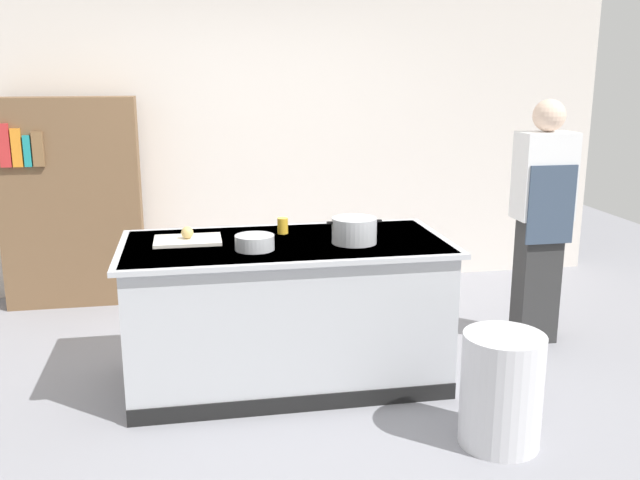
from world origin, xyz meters
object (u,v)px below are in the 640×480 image
(trash_bin, at_px, (501,390))
(bookshelf, at_px, (72,203))
(juice_cup, at_px, (283,226))
(person_chef, at_px, (542,217))
(onion, at_px, (187,233))
(mixing_bowl, at_px, (255,242))
(stock_pot, at_px, (354,230))

(trash_bin, xyz_separation_m, bookshelf, (-2.51, 2.77, 0.55))
(juice_cup, distance_m, person_chef, 1.84)
(onion, bearing_deg, person_chef, 5.46)
(trash_bin, xyz_separation_m, person_chef, (0.86, 1.30, 0.61))
(mixing_bowl, distance_m, juice_cup, 0.43)
(mixing_bowl, height_order, bookshelf, bookshelf)
(juice_cup, bearing_deg, stock_pot, -39.52)
(onion, distance_m, stock_pot, 1.01)
(onion, relative_size, trash_bin, 0.12)
(juice_cup, bearing_deg, person_chef, 3.68)
(trash_bin, bearing_deg, bookshelf, 132.11)
(person_chef, bearing_deg, bookshelf, 72.46)
(trash_bin, bearing_deg, stock_pot, 124.18)
(stock_pot, height_order, bookshelf, bookshelf)
(stock_pot, bearing_deg, person_chef, 16.93)
(onion, relative_size, person_chef, 0.04)
(stock_pot, distance_m, trash_bin, 1.24)
(onion, distance_m, mixing_bowl, 0.46)
(juice_cup, bearing_deg, mixing_bowl, -119.65)
(trash_bin, bearing_deg, onion, 145.69)
(onion, xyz_separation_m, trash_bin, (1.57, -1.07, -0.65))
(stock_pot, relative_size, juice_cup, 3.35)
(onion, height_order, stock_pot, stock_pot)
(onion, bearing_deg, trash_bin, -34.31)
(mixing_bowl, bearing_deg, person_chef, 13.48)
(stock_pot, distance_m, mixing_bowl, 0.60)
(stock_pot, bearing_deg, onion, 168.10)
(mixing_bowl, bearing_deg, juice_cup, 60.35)
(onion, height_order, juice_cup, juice_cup)
(person_chef, xyz_separation_m, bookshelf, (-3.36, 1.47, -0.06))
(mixing_bowl, xyz_separation_m, bookshelf, (-1.32, 1.96, -0.09))
(onion, height_order, trash_bin, onion)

